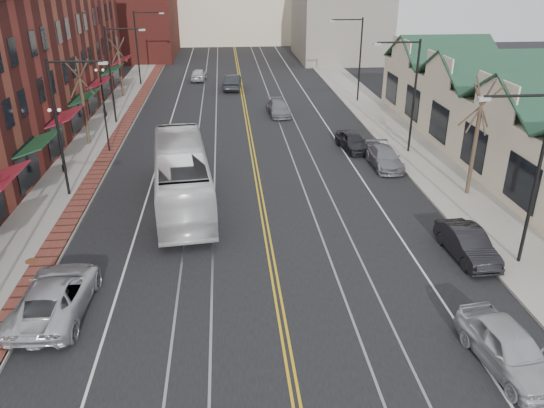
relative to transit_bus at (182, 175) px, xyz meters
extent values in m
plane|color=black|center=(4.55, -14.43, -1.71)|extent=(160.00, 160.00, 0.00)
cube|color=gray|center=(-7.45, 5.57, -1.64)|extent=(4.00, 120.00, 0.15)
cube|color=gray|center=(16.55, 5.57, -1.64)|extent=(4.00, 120.00, 0.15)
cube|color=beige|center=(22.55, 5.57, 0.59)|extent=(8.00, 36.00, 4.60)
cube|color=maroon|center=(-11.45, 55.57, 5.29)|extent=(14.00, 18.00, 14.00)
cube|color=beige|center=(4.55, 70.57, 2.79)|extent=(22.00, 14.00, 9.00)
cube|color=slate|center=(19.55, 50.57, 3.79)|extent=(12.00, 16.00, 11.00)
cylinder|color=black|center=(-6.95, 1.57, 2.44)|extent=(0.16, 0.16, 8.00)
cylinder|color=black|center=(-5.45, 1.57, 6.24)|extent=(3.00, 0.12, 0.12)
cube|color=#999999|center=(-3.95, 1.57, 6.14)|extent=(0.50, 0.25, 0.15)
cylinder|color=black|center=(-6.95, 17.57, 2.44)|extent=(0.16, 0.16, 8.00)
cylinder|color=black|center=(-5.45, 17.57, 6.24)|extent=(3.00, 0.12, 0.12)
cube|color=#999999|center=(-3.95, 17.57, 6.14)|extent=(0.50, 0.25, 0.15)
cylinder|color=black|center=(-6.95, 33.57, 2.44)|extent=(0.16, 0.16, 8.00)
cylinder|color=black|center=(-5.45, 33.57, 6.24)|extent=(3.00, 0.12, 0.12)
cube|color=#999999|center=(-3.95, 33.57, 6.14)|extent=(0.50, 0.25, 0.15)
cylinder|color=black|center=(16.05, -8.43, 2.44)|extent=(0.16, 0.16, 8.00)
cylinder|color=black|center=(14.55, -8.43, 6.24)|extent=(3.00, 0.12, 0.12)
cube|color=#999999|center=(13.05, -8.43, 6.14)|extent=(0.50, 0.25, 0.15)
cylinder|color=black|center=(16.05, 7.57, 2.44)|extent=(0.16, 0.16, 8.00)
cylinder|color=black|center=(14.55, 7.57, 6.24)|extent=(3.00, 0.12, 0.12)
cube|color=#999999|center=(13.05, 7.57, 6.14)|extent=(0.50, 0.25, 0.15)
cylinder|color=black|center=(16.05, 23.57, 2.44)|extent=(0.16, 0.16, 8.00)
cylinder|color=black|center=(14.55, 23.57, 6.24)|extent=(3.00, 0.12, 0.12)
cube|color=#999999|center=(13.05, 23.57, 6.14)|extent=(0.50, 0.25, 0.15)
cylinder|color=black|center=(-8.25, 5.57, -1.36)|extent=(0.28, 0.28, 0.40)
cylinder|color=black|center=(-8.25, 5.57, 0.44)|extent=(0.14, 0.14, 4.00)
cube|color=black|center=(-8.25, 5.57, 2.44)|extent=(0.60, 0.06, 0.06)
sphere|color=white|center=(-8.55, 5.57, 2.59)|extent=(0.24, 0.24, 0.24)
sphere|color=white|center=(-7.95, 5.57, 2.59)|extent=(0.24, 0.24, 0.24)
cylinder|color=black|center=(-8.25, 19.57, -1.36)|extent=(0.28, 0.28, 0.40)
cylinder|color=black|center=(-8.25, 19.57, 0.44)|extent=(0.14, 0.14, 4.00)
cube|color=black|center=(-8.25, 19.57, 2.44)|extent=(0.60, 0.06, 0.06)
sphere|color=white|center=(-8.55, 19.57, 2.59)|extent=(0.24, 0.24, 0.24)
sphere|color=white|center=(-7.95, 19.57, 2.59)|extent=(0.24, 0.24, 0.24)
cylinder|color=#382B21|center=(-7.95, 11.57, 0.89)|extent=(0.24, 0.24, 4.90)
cylinder|color=#382B21|center=(-7.95, 11.57, 3.44)|extent=(0.58, 1.37, 2.90)
cylinder|color=#382B21|center=(-7.95, 11.57, 3.44)|extent=(1.60, 0.66, 2.78)
cylinder|color=#382B21|center=(-7.95, 11.57, 3.44)|extent=(0.53, 1.23, 2.96)
cylinder|color=#382B21|center=(-7.95, 11.57, 3.44)|extent=(1.69, 1.03, 2.64)
cylinder|color=#382B21|center=(-7.95, 11.57, 3.44)|extent=(1.78, 1.29, 2.48)
cylinder|color=#382B21|center=(-7.95, 27.57, 0.71)|extent=(0.24, 0.24, 4.55)
cylinder|color=#382B21|center=(-7.95, 27.57, 3.09)|extent=(0.55, 1.28, 2.69)
cylinder|color=#382B21|center=(-7.95, 27.57, 3.09)|extent=(1.49, 0.62, 2.58)
cylinder|color=#382B21|center=(-7.95, 27.57, 3.09)|extent=(0.50, 1.15, 2.75)
cylinder|color=#382B21|center=(-7.95, 27.57, 3.09)|extent=(1.57, 0.97, 2.45)
cylinder|color=#382B21|center=(-7.95, 27.57, 3.09)|extent=(1.66, 1.20, 2.30)
cylinder|color=#382B21|center=(17.05, -0.43, 1.06)|extent=(0.24, 0.24, 5.25)
cylinder|color=#382B21|center=(17.05, -0.43, 3.79)|extent=(0.61, 1.46, 3.10)
cylinder|color=#382B21|center=(17.05, -0.43, 3.79)|extent=(1.70, 0.70, 2.97)
cylinder|color=#382B21|center=(17.05, -0.43, 3.79)|extent=(0.56, 1.31, 3.17)
cylinder|color=#382B21|center=(17.05, -0.43, 3.79)|extent=(1.80, 1.10, 2.82)
cylinder|color=#382B21|center=(17.05, -0.43, 3.79)|extent=(1.90, 1.37, 2.65)
cylinder|color=#592D19|center=(-6.65, -6.43, -1.55)|extent=(0.60, 0.60, 0.02)
cylinder|color=black|center=(-6.05, 9.57, 0.04)|extent=(0.12, 0.12, 3.20)
imported|color=black|center=(-6.05, 9.57, 1.79)|extent=(0.18, 0.15, 0.90)
imported|color=white|center=(0.00, 0.00, 0.00)|extent=(4.17, 12.52, 3.42)
imported|color=silver|center=(-4.39, -10.40, -0.94)|extent=(2.77, 5.67, 1.55)
imported|color=#B5B8BD|center=(12.05, -15.03, -0.93)|extent=(2.42, 4.78, 1.56)
imported|color=black|center=(13.85, -7.59, -1.00)|extent=(1.73, 4.38, 1.42)
imported|color=slate|center=(13.42, 4.85, -1.05)|extent=(1.87, 4.59, 1.33)
imported|color=#222228|center=(12.05, 8.64, -1.02)|extent=(2.18, 4.25, 1.39)
imported|color=black|center=(3.54, 30.56, -0.89)|extent=(2.11, 5.08, 1.63)
imported|color=slate|center=(7.54, 19.14, -1.06)|extent=(2.10, 4.58, 1.30)
imported|color=silver|center=(-0.36, 35.88, -1.00)|extent=(2.00, 4.29, 1.42)
camera|label=1|loc=(2.63, -28.77, 11.13)|focal=35.00mm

